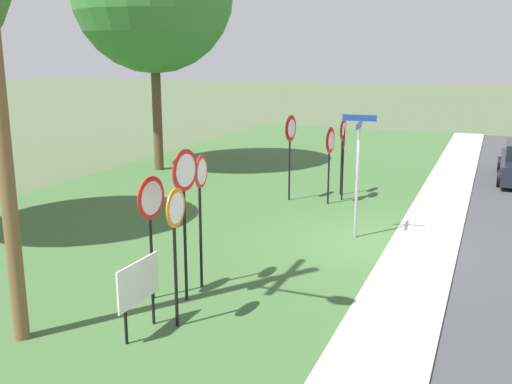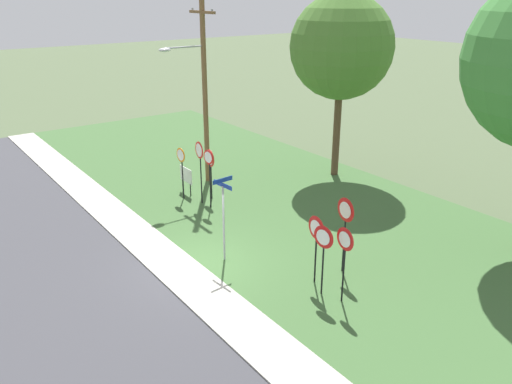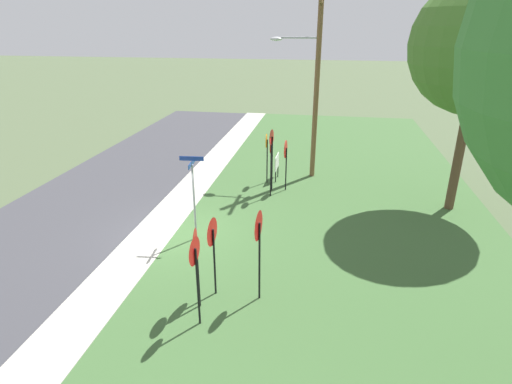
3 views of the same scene
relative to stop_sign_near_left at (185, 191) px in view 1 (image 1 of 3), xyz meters
name	(u,v)px [view 1 (image 1 of 3)]	position (x,y,z in m)	size (l,w,h in m)	color
ground_plane	(389,245)	(4.80, -2.88, -2.12)	(160.00, 160.00, 0.00)	#4C5B3D
sidewalk_strip	(423,248)	(4.80, -3.68, -2.09)	(44.00, 1.60, 0.06)	#ADAA9E
grass_median	(173,219)	(4.80, 3.12, -2.10)	(44.00, 12.00, 0.04)	#3D6033
stop_sign_near_left	(185,191)	(0.00, 0.00, 0.00)	(0.75, 0.12, 2.84)	black
stop_sign_near_right	(176,229)	(-1.01, -0.37, -0.37)	(0.65, 0.11, 2.39)	black
stop_sign_far_left	(151,211)	(-0.17, 0.62, -0.37)	(0.79, 0.11, 2.34)	black
stop_sign_far_center	(201,194)	(0.69, 0.05, -0.21)	(0.62, 0.12, 2.62)	black
yield_sign_near_left	(343,138)	(9.32, -0.56, -0.23)	(0.72, 0.11, 2.47)	black
yield_sign_near_right	(330,147)	(8.01, -0.50, -0.33)	(0.79, 0.12, 2.35)	black
yield_sign_far_left	(291,136)	(8.02, 0.76, -0.07)	(0.82, 0.12, 2.66)	black
yield_sign_far_right	(344,145)	(8.64, -0.77, -0.34)	(0.73, 0.15, 2.34)	black
street_name_post	(357,166)	(4.99, -2.00, -0.27)	(0.96, 0.81, 3.06)	#9EA0A8
notice_board	(139,286)	(-1.48, 0.07, -1.25)	(1.10, 0.07, 1.25)	black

